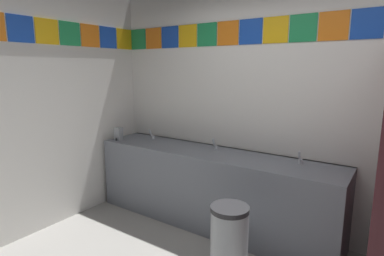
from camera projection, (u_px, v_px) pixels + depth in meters
The scene contains 8 objects.
wall_back at pixel (299, 110), 3.10m from camera, with size 4.50×0.09×2.62m.
wall_side at pixel (13, 111), 3.04m from camera, with size 0.09×3.21×2.62m.
vanity_counter at pixel (210, 187), 3.45m from camera, with size 2.77×0.59×0.83m.
faucet_left at pixel (152, 135), 3.95m from camera, with size 0.04×0.10×0.14m.
faucet_center at pixel (215, 145), 3.44m from camera, with size 0.04×0.10×0.14m.
faucet_right at pixel (300, 159), 2.92m from camera, with size 0.04×0.10×0.14m.
soap_dispenser at pixel (119, 134), 3.91m from camera, with size 0.09×0.09×0.16m.
trash_bin at pixel (229, 243), 2.54m from camera, with size 0.31×0.31×0.64m.
Camera 1 is at (0.86, -1.50, 1.73)m, focal length 29.14 mm.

